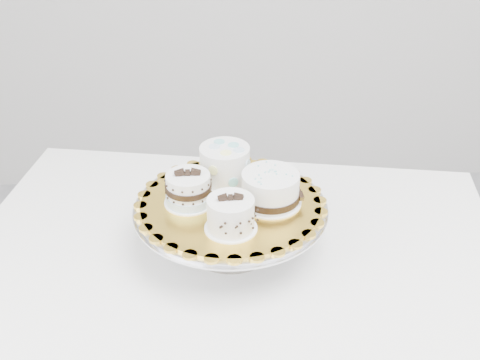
{
  "coord_description": "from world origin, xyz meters",
  "views": [
    {
      "loc": [
        -0.0,
        -0.79,
        1.53
      ],
      "look_at": [
        0.05,
        0.23,
        0.91
      ],
      "focal_mm": 45.0,
      "sensor_mm": 36.0,
      "label": 1
    }
  ],
  "objects_px": {
    "table": "(233,277)",
    "cake_board": "(231,203)",
    "cake_stand": "(231,218)",
    "cake_dots": "(225,164)",
    "cake_swirl": "(231,215)",
    "cake_ribbon": "(271,189)",
    "cake_banded": "(188,190)"
  },
  "relations": [
    {
      "from": "cake_swirl",
      "to": "cake_banded",
      "type": "relative_size",
      "value": 1.01
    },
    {
      "from": "table",
      "to": "cake_dots",
      "type": "height_order",
      "value": "cake_dots"
    },
    {
      "from": "table",
      "to": "cake_board",
      "type": "xyz_separation_m",
      "value": [
        -0.0,
        -0.0,
        0.2
      ]
    },
    {
      "from": "cake_banded",
      "to": "cake_dots",
      "type": "height_order",
      "value": "cake_banded"
    },
    {
      "from": "cake_stand",
      "to": "cake_dots",
      "type": "xyz_separation_m",
      "value": [
        -0.01,
        0.09,
        0.08
      ]
    },
    {
      "from": "cake_stand",
      "to": "cake_board",
      "type": "relative_size",
      "value": 1.09
    },
    {
      "from": "cake_stand",
      "to": "cake_swirl",
      "type": "bearing_deg",
      "value": -91.79
    },
    {
      "from": "cake_stand",
      "to": "cake_board",
      "type": "bearing_deg",
      "value": 180.0
    },
    {
      "from": "cake_stand",
      "to": "cake_board",
      "type": "xyz_separation_m",
      "value": [
        -0.0,
        0.0,
        0.04
      ]
    },
    {
      "from": "cake_stand",
      "to": "cake_dots",
      "type": "bearing_deg",
      "value": 95.55
    },
    {
      "from": "cake_stand",
      "to": "cake_dots",
      "type": "height_order",
      "value": "cake_dots"
    },
    {
      "from": "cake_ribbon",
      "to": "cake_board",
      "type": "bearing_deg",
      "value": 168.0
    },
    {
      "from": "cake_banded",
      "to": "cake_ribbon",
      "type": "distance_m",
      "value": 0.16
    },
    {
      "from": "cake_board",
      "to": "cake_dots",
      "type": "bearing_deg",
      "value": 95.55
    },
    {
      "from": "cake_stand",
      "to": "cake_ribbon",
      "type": "relative_size",
      "value": 2.91
    },
    {
      "from": "cake_swirl",
      "to": "cake_ribbon",
      "type": "distance_m",
      "value": 0.12
    },
    {
      "from": "cake_swirl",
      "to": "cake_dots",
      "type": "distance_m",
      "value": 0.18
    },
    {
      "from": "cake_board",
      "to": "cake_swirl",
      "type": "distance_m",
      "value": 0.1
    },
    {
      "from": "cake_swirl",
      "to": "cake_banded",
      "type": "distance_m",
      "value": 0.12
    },
    {
      "from": "table",
      "to": "cake_banded",
      "type": "relative_size",
      "value": 12.34
    },
    {
      "from": "cake_swirl",
      "to": "cake_banded",
      "type": "bearing_deg",
      "value": 126.89
    },
    {
      "from": "cake_stand",
      "to": "cake_swirl",
      "type": "relative_size",
      "value": 3.93
    },
    {
      "from": "cake_swirl",
      "to": "cake_dots",
      "type": "relative_size",
      "value": 0.77
    },
    {
      "from": "cake_ribbon",
      "to": "table",
      "type": "bearing_deg",
      "value": 165.61
    },
    {
      "from": "cake_banded",
      "to": "cake_ribbon",
      "type": "bearing_deg",
      "value": -3.61
    },
    {
      "from": "cake_board",
      "to": "cake_ribbon",
      "type": "bearing_deg",
      "value": -3.02
    },
    {
      "from": "cake_dots",
      "to": "cake_ribbon",
      "type": "bearing_deg",
      "value": -30.4
    },
    {
      "from": "cake_banded",
      "to": "cake_dots",
      "type": "relative_size",
      "value": 0.77
    },
    {
      "from": "cake_dots",
      "to": "cake_board",
      "type": "bearing_deg",
      "value": -68.47
    },
    {
      "from": "table",
      "to": "cake_swirl",
      "type": "distance_m",
      "value": 0.25
    },
    {
      "from": "table",
      "to": "cake_stand",
      "type": "bearing_deg",
      "value": -130.16
    },
    {
      "from": "cake_board",
      "to": "cake_banded",
      "type": "relative_size",
      "value": 3.64
    }
  ]
}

